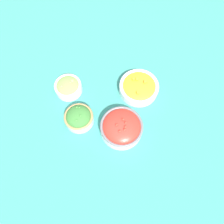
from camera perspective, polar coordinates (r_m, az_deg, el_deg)
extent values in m
plane|color=#337F75|center=(1.01, 0.00, -0.68)|extent=(3.00, 3.00, 0.00)
cylinder|color=white|center=(1.07, -11.29, 6.23)|extent=(0.13, 0.13, 0.05)
torus|color=silver|center=(1.05, -11.51, 6.84)|extent=(0.13, 0.13, 0.01)
ellipsoid|color=#7ABC4C|center=(1.05, -11.51, 6.84)|extent=(0.10, 0.10, 0.03)
ellipsoid|color=#99D166|center=(1.03, -10.30, 7.82)|extent=(0.01, 0.01, 0.01)
ellipsoid|color=#99D166|center=(1.03, -13.05, 6.51)|extent=(0.01, 0.01, 0.01)
ellipsoid|color=#99D166|center=(1.04, -10.55, 8.13)|extent=(0.01, 0.01, 0.01)
ellipsoid|color=#99D166|center=(1.04, -10.24, 8.19)|extent=(0.01, 0.01, 0.01)
ellipsoid|color=#99D166|center=(1.03, -10.73, 7.61)|extent=(0.01, 0.01, 0.01)
cylinder|color=white|center=(0.96, 2.47, -4.24)|extent=(0.19, 0.19, 0.05)
torus|color=slate|center=(0.93, 2.53, -3.71)|extent=(0.19, 0.19, 0.01)
ellipsoid|color=red|center=(0.93, 2.53, -3.71)|extent=(0.16, 0.16, 0.05)
ellipsoid|color=red|center=(0.90, 3.30, -4.60)|extent=(0.01, 0.01, 0.01)
ellipsoid|color=red|center=(0.89, 2.04, -5.04)|extent=(0.01, 0.01, 0.01)
ellipsoid|color=red|center=(0.91, 2.92, -1.92)|extent=(0.01, 0.01, 0.01)
ellipsoid|color=red|center=(0.91, 3.60, -2.80)|extent=(0.01, 0.01, 0.01)
ellipsoid|color=red|center=(0.90, 3.50, -3.91)|extent=(0.01, 0.01, 0.01)
ellipsoid|color=red|center=(0.90, 1.22, -3.39)|extent=(0.01, 0.01, 0.01)
cylinder|color=white|center=(1.05, 6.99, 6.25)|extent=(0.19, 0.19, 0.04)
torus|color=silver|center=(1.04, 7.12, 6.82)|extent=(0.19, 0.19, 0.01)
ellipsoid|color=orange|center=(1.04, 7.12, 6.82)|extent=(0.16, 0.16, 0.03)
cube|color=#F4A828|center=(1.03, 6.56, 8.48)|extent=(0.01, 0.01, 0.01)
cube|color=#F4A828|center=(1.03, 5.67, 8.52)|extent=(0.01, 0.01, 0.01)
cube|color=#F4A828|center=(1.03, 8.67, 7.72)|extent=(0.01, 0.01, 0.01)
cube|color=#F4A828|center=(1.00, 6.75, 4.97)|extent=(0.01, 0.01, 0.01)
cube|color=#F4A828|center=(1.03, 8.60, 7.75)|extent=(0.01, 0.01, 0.01)
cylinder|color=silver|center=(0.99, -8.55, -1.70)|extent=(0.13, 0.13, 0.05)
torus|color=#997A4C|center=(0.96, -8.75, -1.17)|extent=(0.13, 0.13, 0.01)
ellipsoid|color=#387533|center=(0.96, -8.75, -1.17)|extent=(0.11, 0.11, 0.06)
ellipsoid|color=#47893D|center=(0.93, -8.25, -0.99)|extent=(0.01, 0.01, 0.01)
ellipsoid|color=#47893D|center=(0.95, -8.56, 1.17)|extent=(0.01, 0.01, 0.01)
ellipsoid|color=#47893D|center=(0.95, -9.17, 1.25)|extent=(0.01, 0.01, 0.01)
ellipsoid|color=#47893D|center=(0.93, -9.26, -2.19)|extent=(0.01, 0.01, 0.01)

